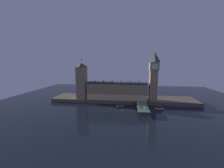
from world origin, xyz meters
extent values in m
plane|color=black|center=(0.00, 0.00, 0.00)|extent=(400.00, 400.00, 0.00)
cube|color=brown|center=(0.00, 39.00, 2.74)|extent=(220.00, 42.00, 5.48)
cube|color=#8E7A56|center=(-9.18, 28.86, 17.28)|extent=(89.09, 16.72, 23.60)
cube|color=#D5B989|center=(-9.18, 20.38, 9.73)|extent=(89.09, 0.20, 8.50)
cube|color=#2D3338|center=(-9.18, 28.86, 30.28)|extent=(89.09, 15.38, 2.40)
cone|color=#2D3338|center=(-41.00, 21.75, 34.07)|extent=(2.40, 2.40, 5.19)
cone|color=#2D3338|center=(-28.28, 21.75, 34.07)|extent=(2.40, 2.40, 5.19)
cone|color=#2D3338|center=(-15.55, 21.75, 34.07)|extent=(2.40, 2.40, 5.19)
cone|color=#2D3338|center=(-2.82, 21.75, 34.07)|extent=(2.40, 2.40, 5.19)
cone|color=#2D3338|center=(9.91, 21.75, 34.07)|extent=(2.40, 2.40, 5.19)
cone|color=#2D3338|center=(22.64, 21.75, 34.07)|extent=(2.40, 2.40, 5.19)
cube|color=#8E7A56|center=(43.54, 26.75, 27.51)|extent=(10.50, 10.50, 44.07)
cube|color=#8E7A56|center=(43.54, 26.75, 55.25)|extent=(12.39, 12.39, 11.39)
cylinder|color=#B7E5B7|center=(43.54, 20.43, 55.25)|extent=(8.33, 0.25, 8.33)
cylinder|color=#B7E5B7|center=(43.54, 33.07, 55.25)|extent=(8.33, 0.25, 8.33)
cylinder|color=#B7E5B7|center=(49.86, 26.75, 55.25)|extent=(0.25, 8.33, 8.33)
cylinder|color=#B7E5B7|center=(37.22, 26.75, 55.25)|extent=(0.25, 8.33, 8.33)
cube|color=black|center=(43.54, 20.25, 55.87)|extent=(0.36, 0.10, 6.25)
pyramid|color=#2D3338|center=(43.54, 26.75, 68.29)|extent=(12.39, 12.39, 14.69)
sphere|color=gold|center=(43.54, 26.75, 76.43)|extent=(1.60, 1.60, 1.60)
cube|color=#8E7A56|center=(-63.75, 28.60, 29.62)|extent=(14.19, 14.19, 48.29)
pyramid|color=#2D3338|center=(-63.75, 28.60, 56.95)|extent=(14.48, 14.48, 6.38)
cylinder|color=#99999E|center=(-63.75, 28.60, 63.14)|extent=(0.24, 0.24, 6.00)
cube|color=red|center=(-62.65, 28.60, 65.24)|extent=(2.00, 0.08, 1.20)
cube|color=#476656|center=(25.87, -5.00, 5.84)|extent=(13.19, 46.00, 1.40)
cube|color=brown|center=(25.87, -12.67, 2.57)|extent=(11.22, 3.20, 5.14)
cube|color=brown|center=(25.87, 2.67, 2.57)|extent=(11.22, 3.20, 5.14)
cube|color=silver|center=(22.96, 0.45, 7.07)|extent=(1.71, 4.54, 0.71)
cube|color=black|center=(22.96, 0.45, 7.65)|extent=(1.40, 2.04, 0.45)
cylinder|color=black|center=(22.15, 1.86, 6.86)|extent=(0.22, 0.64, 0.64)
cylinder|color=black|center=(23.78, 1.86, 6.86)|extent=(0.22, 0.64, 0.64)
cylinder|color=black|center=(22.15, -0.95, 6.86)|extent=(0.22, 0.64, 0.64)
cylinder|color=black|center=(23.78, -0.95, 6.86)|extent=(0.22, 0.64, 0.64)
cube|color=red|center=(22.96, -12.34, 7.20)|extent=(1.90, 3.81, 0.96)
cube|color=black|center=(22.96, -12.34, 7.90)|extent=(1.56, 1.71, 0.45)
cylinder|color=black|center=(22.06, -11.16, 6.86)|extent=(0.22, 0.64, 0.64)
cylinder|color=black|center=(23.87, -11.16, 6.86)|extent=(0.22, 0.64, 0.64)
cylinder|color=black|center=(22.06, -13.52, 6.86)|extent=(0.22, 0.64, 0.64)
cylinder|color=black|center=(23.87, -13.52, 6.86)|extent=(0.22, 0.64, 0.64)
cube|color=white|center=(28.77, -14.86, 7.19)|extent=(1.81, 4.00, 0.93)
cube|color=black|center=(28.77, -14.86, 7.88)|extent=(1.48, 1.80, 0.45)
cylinder|color=black|center=(29.63, -16.10, 6.86)|extent=(0.22, 0.64, 0.64)
cylinder|color=black|center=(27.91, -16.10, 6.86)|extent=(0.22, 0.64, 0.64)
cylinder|color=black|center=(29.63, -13.62, 6.86)|extent=(0.22, 0.64, 0.64)
cylinder|color=black|center=(27.91, -13.62, 6.86)|extent=(0.22, 0.64, 0.64)
cylinder|color=black|center=(20.06, -18.00, 6.94)|extent=(0.28, 0.28, 0.79)
cylinder|color=navy|center=(20.06, -18.00, 7.66)|extent=(0.38, 0.38, 0.66)
sphere|color=tan|center=(20.06, -18.00, 8.10)|extent=(0.21, 0.21, 0.21)
cylinder|color=black|center=(20.06, 4.37, 6.98)|extent=(0.28, 0.28, 0.87)
cylinder|color=#47384C|center=(20.06, 4.37, 7.78)|extent=(0.38, 0.38, 0.73)
sphere|color=tan|center=(20.06, 4.37, 8.26)|extent=(0.24, 0.24, 0.24)
cylinder|color=#2D3333|center=(19.66, -19.72, 6.79)|extent=(0.56, 0.56, 0.50)
cylinder|color=#2D3333|center=(19.66, -19.72, 9.98)|extent=(0.18, 0.18, 5.87)
sphere|color=#F9E5A3|center=(19.66, -19.72, 13.47)|extent=(0.60, 0.60, 0.60)
sphere|color=#F9E5A3|center=(19.21, -19.72, 13.12)|extent=(0.44, 0.44, 0.44)
sphere|color=#F9E5A3|center=(20.11, -19.72, 13.12)|extent=(0.44, 0.44, 0.44)
cylinder|color=#2D3333|center=(19.66, 9.72, 6.79)|extent=(0.56, 0.56, 0.50)
cylinder|color=#2D3333|center=(19.66, 9.72, 9.53)|extent=(0.18, 0.18, 4.97)
sphere|color=#F9E5A3|center=(19.66, 9.72, 12.56)|extent=(0.60, 0.60, 0.60)
sphere|color=#F9E5A3|center=(19.21, 9.72, 12.21)|extent=(0.44, 0.44, 0.44)
sphere|color=#F9E5A3|center=(20.11, 9.72, 12.21)|extent=(0.44, 0.44, 0.44)
ellipsoid|color=#1E2842|center=(-2.53, 4.45, 0.93)|extent=(11.62, 4.73, 1.87)
cube|color=tan|center=(-2.53, 4.45, 1.78)|extent=(10.20, 3.86, 0.24)
cube|color=#2D333D|center=(-2.53, 4.45, 2.84)|extent=(5.29, 2.76, 1.87)
ellipsoid|color=#B2A893|center=(48.06, 1.56, 1.14)|extent=(11.93, 4.47, 2.29)
cube|color=tan|center=(48.06, 1.56, 2.19)|extent=(10.48, 3.64, 0.24)
cube|color=#2D333D|center=(48.06, 1.56, 3.45)|extent=(5.41, 2.63, 2.29)
camera|label=1|loc=(8.40, -174.39, 58.66)|focal=22.00mm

